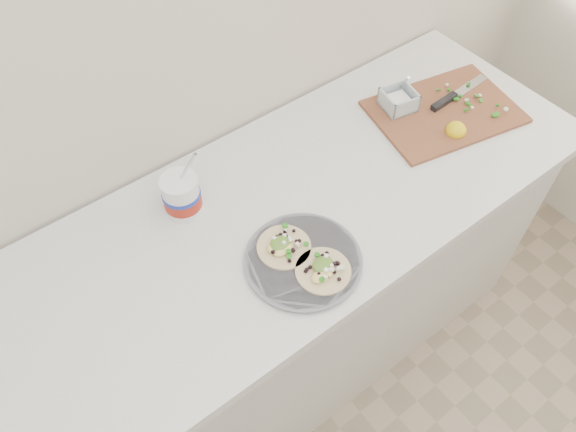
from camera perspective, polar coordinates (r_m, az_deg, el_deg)
counter at (r=1.78m, az=-8.75°, el=-12.88°), size 2.44×0.66×0.90m
taco_plate at (r=1.36m, az=1.56°, el=-4.36°), size 0.29×0.29×0.04m
tub at (r=1.44m, az=-10.71°, el=2.32°), size 0.10×0.10×0.22m
cutboard at (r=1.79m, az=15.32°, el=10.59°), size 0.48×0.38×0.07m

